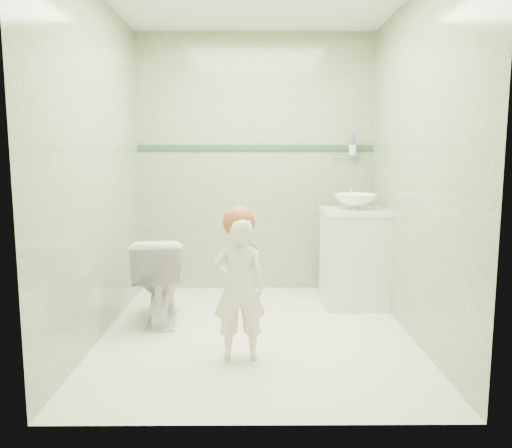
{
  "coord_description": "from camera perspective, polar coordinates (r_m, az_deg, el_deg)",
  "views": [
    {
      "loc": [
        -0.02,
        -3.49,
        1.29
      ],
      "look_at": [
        0.0,
        0.15,
        0.78
      ],
      "focal_mm": 35.17,
      "sensor_mm": 36.0,
      "label": 1
    }
  ],
  "objects": [
    {
      "name": "ground",
      "position": [
        3.72,
        0.02,
        -12.3
      ],
      "size": [
        2.5,
        2.5,
        0.0
      ],
      "primitive_type": "plane",
      "color": "silver",
      "rests_on": "ground"
    },
    {
      "name": "room_shell",
      "position": [
        3.49,
        0.02,
        6.5
      ],
      "size": [
        2.5,
        2.54,
        2.4
      ],
      "color": "gray",
      "rests_on": "ground"
    },
    {
      "name": "trim_stripe",
      "position": [
        4.73,
        -0.09,
        8.68
      ],
      "size": [
        2.2,
        0.02,
        0.05
      ],
      "primitive_type": "cube",
      "color": "#2C4E33",
      "rests_on": "room_shell"
    },
    {
      "name": "vanity",
      "position": [
        4.37,
        11.06,
        -3.93
      ],
      "size": [
        0.52,
        0.5,
        0.8
      ],
      "primitive_type": "cube",
      "color": "silver",
      "rests_on": "ground"
    },
    {
      "name": "counter",
      "position": [
        4.31,
        11.2,
        1.41
      ],
      "size": [
        0.54,
        0.52,
        0.04
      ],
      "primitive_type": "cube",
      "color": "white",
      "rests_on": "vanity"
    },
    {
      "name": "basin",
      "position": [
        4.3,
        11.23,
        2.52
      ],
      "size": [
        0.37,
        0.37,
        0.13
      ],
      "primitive_type": "imported",
      "color": "white",
      "rests_on": "counter"
    },
    {
      "name": "faucet",
      "position": [
        4.47,
        10.78,
        3.77
      ],
      "size": [
        0.03,
        0.13,
        0.18
      ],
      "color": "silver",
      "rests_on": "counter"
    },
    {
      "name": "cup_holder",
      "position": [
        4.76,
        10.84,
        8.33
      ],
      "size": [
        0.26,
        0.07,
        0.21
      ],
      "color": "silver",
      "rests_on": "room_shell"
    },
    {
      "name": "toilet",
      "position": [
        3.95,
        -10.86,
        -6.18
      ],
      "size": [
        0.43,
        0.69,
        0.67
      ],
      "primitive_type": "imported",
      "rotation": [
        0.0,
        0.0,
        3.23
      ],
      "color": "white",
      "rests_on": "ground"
    },
    {
      "name": "toddler",
      "position": [
        3.15,
        -1.94,
        -7.39
      ],
      "size": [
        0.35,
        0.25,
        0.91
      ],
      "primitive_type": "imported",
      "rotation": [
        0.0,
        0.0,
        3.23
      ],
      "color": "white",
      "rests_on": "ground"
    },
    {
      "name": "hair_cap",
      "position": [
        3.09,
        -1.96,
        0.24
      ],
      "size": [
        0.2,
        0.2,
        0.2
      ],
      "primitive_type": "sphere",
      "color": "#A34A31",
      "rests_on": "toddler"
    },
    {
      "name": "teal_toothbrush",
      "position": [
        2.97,
        -0.39,
        -2.44
      ],
      "size": [
        0.11,
        0.14,
        0.08
      ],
      "color": "#0C9B83",
      "rests_on": "toddler"
    }
  ]
}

